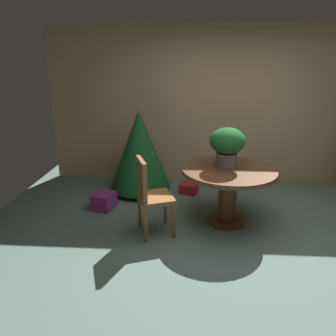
# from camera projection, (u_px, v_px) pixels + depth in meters

# --- Properties ---
(ground_plane) EXTENTS (6.60, 6.60, 0.00)m
(ground_plane) POSITION_uv_depth(u_px,v_px,m) (241.00, 245.00, 3.69)
(ground_plane) COLOR slate
(back_wall_panel) EXTENTS (6.00, 0.10, 2.60)m
(back_wall_panel) POSITION_uv_depth(u_px,v_px,m) (226.00, 107.00, 5.36)
(back_wall_panel) COLOR tan
(back_wall_panel) RESTS_ON ground_plane
(round_dining_table) EXTENTS (1.18, 1.18, 0.74)m
(round_dining_table) POSITION_uv_depth(u_px,v_px,m) (228.00, 182.00, 4.06)
(round_dining_table) COLOR brown
(round_dining_table) RESTS_ON ground_plane
(flower_vase) EXTENTS (0.44, 0.44, 0.51)m
(flower_vase) POSITION_uv_depth(u_px,v_px,m) (227.00, 144.00, 3.97)
(flower_vase) COLOR #665B51
(flower_vase) RESTS_ON round_dining_table
(wooden_chair_left) EXTENTS (0.51, 0.54, 0.96)m
(wooden_chair_left) POSITION_uv_depth(u_px,v_px,m) (150.00, 193.00, 3.79)
(wooden_chair_left) COLOR brown
(wooden_chair_left) RESTS_ON ground_plane
(holiday_tree) EXTENTS (0.97, 0.97, 1.33)m
(holiday_tree) POSITION_uv_depth(u_px,v_px,m) (140.00, 150.00, 5.01)
(holiday_tree) COLOR brown
(holiday_tree) RESTS_ON ground_plane
(gift_box_purple) EXTENTS (0.34, 0.36, 0.24)m
(gift_box_purple) POSITION_uv_depth(u_px,v_px,m) (104.00, 201.00, 4.57)
(gift_box_purple) COLOR #9E287A
(gift_box_purple) RESTS_ON ground_plane
(gift_box_red) EXTENTS (0.33, 0.30, 0.15)m
(gift_box_red) POSITION_uv_depth(u_px,v_px,m) (189.00, 188.00, 5.14)
(gift_box_red) COLOR red
(gift_box_red) RESTS_ON ground_plane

